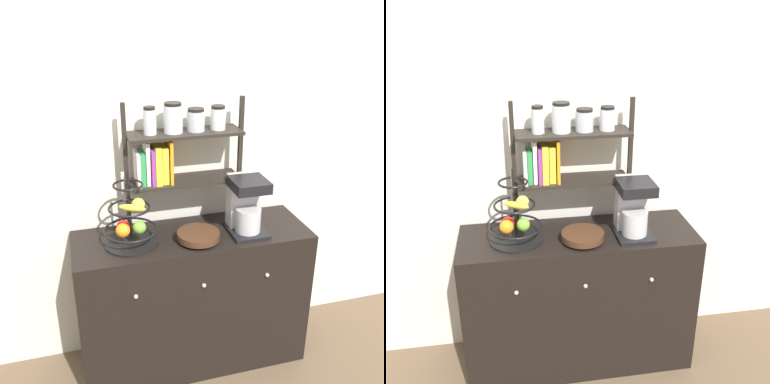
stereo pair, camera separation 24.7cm
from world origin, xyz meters
The scene contains 7 objects.
ground_plane centered at (0.00, 0.00, 0.00)m, with size 12.00×12.00×0.00m, color brown.
wall_back centered at (0.00, 0.50, 1.30)m, with size 7.00×0.05×2.60m, color silver.
sideboard centered at (0.00, 0.23, 0.45)m, with size 1.36×0.47×0.90m.
coffee_maker centered at (0.31, 0.20, 1.06)m, with size 0.21×0.25×0.33m.
fruit_stand centered at (-0.36, 0.20, 1.03)m, with size 0.30×0.30×0.42m.
wooden_bowl centered at (0.01, 0.14, 0.93)m, with size 0.24×0.24×0.05m.
shelf_hutch centered at (-0.07, 0.35, 1.38)m, with size 0.69×0.20×0.75m.
Camera 2 is at (-0.37, -2.02, 2.13)m, focal length 42.00 mm.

